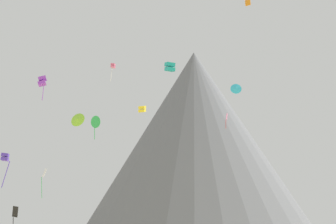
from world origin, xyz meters
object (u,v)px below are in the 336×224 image
kite_cyan_high (236,88)px  kite_green_mid (96,122)px  kite_violet_high (42,81)px  kite_indigo_low (5,158)px  kite_rainbow_high (113,66)px  kite_lime_mid (77,119)px  rock_massif (195,149)px  kite_teal_high (170,67)px  kite_orange_high (248,3)px  kite_black_low (15,213)px  kite_pink_mid (227,118)px  kite_white_mid (44,177)px  kite_yellow_mid (142,109)px

kite_cyan_high → kite_green_mid: size_ratio=0.65×
kite_violet_high → kite_indigo_low: bearing=-7.2°
kite_rainbow_high → kite_lime_mid: bearing=-168.2°
rock_massif → kite_cyan_high: bearing=-59.2°
kite_teal_high → kite_orange_high: bearing=-7.2°
kite_black_low → kite_orange_high: 46.41m
kite_lime_mid → kite_violet_high: 16.54m
kite_green_mid → kite_teal_high: 14.10m
rock_massif → kite_orange_high: (8.86, -39.20, 15.82)m
kite_green_mid → kite_black_low: bearing=71.8°
kite_pink_mid → kite_teal_high: (-9.55, -22.64, 1.42)m
kite_pink_mid → kite_indigo_low: (-27.90, -32.61, -13.37)m
kite_pink_mid → kite_white_mid: 35.25m
kite_pink_mid → kite_green_mid: kite_pink_mid is taller
kite_rainbow_high → kite_yellow_mid: 19.00m
kite_cyan_high → kite_lime_mid: bearing=-121.2°
kite_rainbow_high → kite_green_mid: bearing=-167.8°
rock_massif → kite_teal_high: size_ratio=47.29×
kite_teal_high → kite_violet_high: kite_teal_high is taller
rock_massif → kite_pink_mid: size_ratio=27.23×
kite_green_mid → kite_orange_high: size_ratio=3.08×
kite_black_low → kite_green_mid: size_ratio=0.80×
kite_yellow_mid → kite_orange_high: size_ratio=1.13×
kite_green_mid → kite_lime_mid: size_ratio=1.95×
kite_cyan_high → kite_pink_mid: size_ratio=0.79×
rock_massif → kite_violet_high: rock_massif is taller
kite_black_low → kite_orange_high: bearing=-115.6°
kite_pink_mid → rock_massif: bearing=70.7°
kite_green_mid → kite_violet_high: bearing=42.5°
kite_cyan_high → kite_orange_high: bearing=-89.2°
kite_lime_mid → kite_violet_high: kite_violet_high is taller
kite_violet_high → kite_lime_mid: bearing=26.9°
kite_rainbow_high → kite_black_low: size_ratio=1.34×
kite_rainbow_high → kite_orange_high: (24.98, -18.00, 2.88)m
rock_massif → kite_lime_mid: bearing=-105.3°
kite_lime_mid → kite_pink_mid: bearing=69.5°
kite_pink_mid → kite_green_mid: 28.10m
kite_white_mid → kite_orange_high: 45.39m
kite_indigo_low → rock_massif: bearing=146.3°
kite_white_mid → kite_indigo_low: size_ratio=1.31×
rock_massif → kite_green_mid: 41.70m
kite_rainbow_high → kite_cyan_high: bearing=-67.7°
kite_rainbow_high → kite_teal_high: 27.49m
kite_rainbow_high → kite_yellow_mid: bearing=-139.7°
kite_rainbow_high → kite_pink_mid: (22.30, 0.27, -11.05)m
kite_cyan_high → kite_rainbow_high: bearing=-165.0°
kite_lime_mid → kite_yellow_mid: bearing=86.4°
kite_cyan_high → kite_black_low: size_ratio=0.81×
kite_orange_high → kite_indigo_low: bearing=91.2°
kite_rainbow_high → kite_lime_mid: kite_rainbow_high is taller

